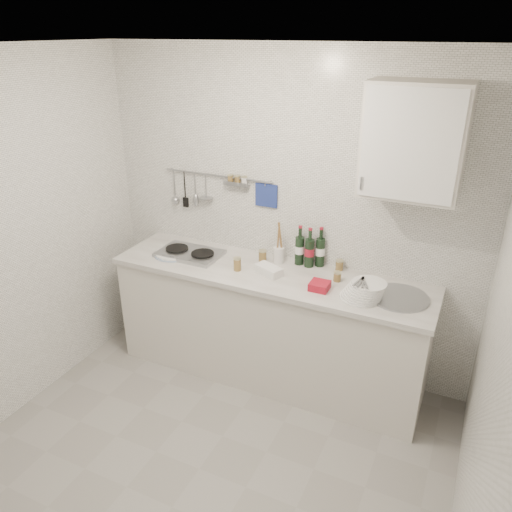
# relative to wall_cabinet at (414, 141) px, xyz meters

# --- Properties ---
(floor) EXTENTS (3.00, 3.00, 0.00)m
(floor) POSITION_rel_wall_cabinet_xyz_m (-0.90, -1.22, -1.95)
(floor) COLOR gray
(floor) RESTS_ON ground
(ceiling) EXTENTS (3.00, 3.00, 0.00)m
(ceiling) POSITION_rel_wall_cabinet_xyz_m (-0.90, -1.22, 0.55)
(ceiling) COLOR silver
(ceiling) RESTS_ON back_wall
(back_wall) EXTENTS (3.00, 0.02, 2.50)m
(back_wall) POSITION_rel_wall_cabinet_xyz_m (-0.90, 0.18, -0.70)
(back_wall) COLOR silver
(back_wall) RESTS_ON floor
(wall_right) EXTENTS (0.02, 2.80, 2.50)m
(wall_right) POSITION_rel_wall_cabinet_xyz_m (0.60, -1.22, -0.70)
(wall_right) COLOR silver
(wall_right) RESTS_ON floor
(counter) EXTENTS (2.44, 0.64, 0.96)m
(counter) POSITION_rel_wall_cabinet_xyz_m (-0.89, -0.12, -1.52)
(counter) COLOR beige
(counter) RESTS_ON floor
(wall_rail) EXTENTS (0.98, 0.09, 0.34)m
(wall_rail) POSITION_rel_wall_cabinet_xyz_m (-1.50, 0.15, -0.52)
(wall_rail) COLOR #93969B
(wall_rail) RESTS_ON back_wall
(wall_cabinet) EXTENTS (0.60, 0.38, 0.70)m
(wall_cabinet) POSITION_rel_wall_cabinet_xyz_m (0.00, 0.00, 0.00)
(wall_cabinet) COLOR beige
(wall_cabinet) RESTS_ON back_wall
(plate_stack_hob) EXTENTS (0.31, 0.31, 0.03)m
(plate_stack_hob) POSITION_rel_wall_cabinet_xyz_m (-1.72, -0.17, -1.02)
(plate_stack_hob) COLOR #5580C0
(plate_stack_hob) RESTS_ON counter
(plate_stack_sink) EXTENTS (0.30, 0.29, 0.12)m
(plate_stack_sink) POSITION_rel_wall_cabinet_xyz_m (-0.17, -0.21, -0.97)
(plate_stack_sink) COLOR white
(plate_stack_sink) RESTS_ON counter
(wine_bottles) EXTENTS (0.23, 0.12, 0.31)m
(wine_bottles) POSITION_rel_wall_cabinet_xyz_m (-0.67, 0.11, -0.87)
(wine_bottles) COLOR black
(wine_bottles) RESTS_ON counter
(butter_dish) EXTENTS (0.23, 0.18, 0.06)m
(butter_dish) POSITION_rel_wall_cabinet_xyz_m (-0.89, -0.16, -1.00)
(butter_dish) COLOR white
(butter_dish) RESTS_ON counter
(strawberry_punnet) EXTENTS (0.13, 0.13, 0.05)m
(strawberry_punnet) POSITION_rel_wall_cabinet_xyz_m (-0.48, -0.23, -1.00)
(strawberry_punnet) COLOR red
(strawberry_punnet) RESTS_ON counter
(utensil_crock) EXTENTS (0.08, 0.08, 0.34)m
(utensil_crock) POSITION_rel_wall_cabinet_xyz_m (-0.90, 0.06, -0.95)
(utensil_crock) COLOR white
(utensil_crock) RESTS_ON counter
(jar_a) EXTENTS (0.06, 0.06, 0.10)m
(jar_a) POSITION_rel_wall_cabinet_xyz_m (-1.02, 0.01, -0.98)
(jar_a) COLOR olive
(jar_a) RESTS_ON counter
(jar_b) EXTENTS (0.06, 0.06, 0.08)m
(jar_b) POSITION_rel_wall_cabinet_xyz_m (-0.44, 0.13, -0.99)
(jar_b) COLOR olive
(jar_b) RESTS_ON counter
(jar_c) EXTENTS (0.06, 0.06, 0.07)m
(jar_c) POSITION_rel_wall_cabinet_xyz_m (-0.40, -0.05, -0.99)
(jar_c) COLOR olive
(jar_c) RESTS_ON counter
(jar_d) EXTENTS (0.06, 0.06, 0.10)m
(jar_d) POSITION_rel_wall_cabinet_xyz_m (-1.13, -0.20, -0.98)
(jar_d) COLOR olive
(jar_d) RESTS_ON counter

